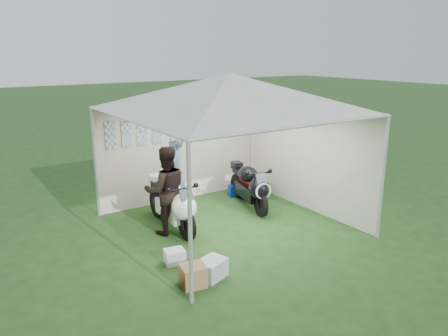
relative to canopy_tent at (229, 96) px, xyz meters
The scene contains 11 objects.
ground 2.58m from the canopy_tent, 89.22° to the right, with size 80.00×80.00×0.00m, color #1E3C18.
canopy_tent is the anchor object (origin of this frame).
motorcycle_white 2.31m from the canopy_tent, 156.49° to the left, with size 0.51×1.99×0.98m.
motorcycle_black 2.34m from the canopy_tent, 30.66° to the left, with size 0.73×1.88×0.94m.
paddock_stand 3.06m from the canopy_tent, 50.17° to the left, with size 0.36×0.23×0.27m, color #1139CD.
person_dark_jacket 2.12m from the canopy_tent, 163.67° to the left, with size 0.83×0.64×1.70m, color black.
person_blue_jacket 2.05m from the canopy_tent, 124.99° to the left, with size 0.66×0.43×1.81m, color slate.
equipment_box 2.90m from the canopy_tent, 37.42° to the left, with size 0.54×0.43×0.54m, color black.
crate_0 3.22m from the canopy_tent, 131.26° to the right, with size 0.44×0.34×0.29m, color #B0B6BA.
crate_1 3.40m from the canopy_tent, 136.98° to the right, with size 0.36×0.36×0.32m, color olive.
crate_2 3.08m from the canopy_tent, 152.69° to the right, with size 0.32×0.27×0.24m, color silver.
Camera 1 is at (-4.60, -6.73, 3.40)m, focal length 35.00 mm.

